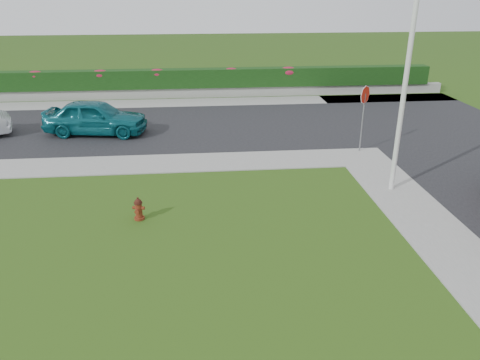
{
  "coord_description": "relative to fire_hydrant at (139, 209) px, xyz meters",
  "views": [
    {
      "loc": [
        0.43,
        -8.19,
        6.48
      ],
      "look_at": [
        1.67,
        4.99,
        0.9
      ],
      "focal_mm": 35.0,
      "sensor_mm": 36.0,
      "label": 1
    }
  ],
  "objects": [
    {
      "name": "flower_clump_f",
      "position": [
        7.51,
        16.09,
        1.12
      ],
      "size": [
        1.22,
        0.78,
        0.61
      ],
      "primitive_type": "ellipsoid",
      "color": "#B81F4A",
      "rests_on": "hedge"
    },
    {
      "name": "stop_sign",
      "position": [
        8.52,
        5.3,
        1.74
      ],
      "size": [
        0.56,
        0.53,
        2.77
      ],
      "rotation": [
        0.0,
        0.0,
        0.37
      ],
      "color": "slate",
      "rests_on": "ground"
    },
    {
      "name": "flower_clump_b",
      "position": [
        -7.55,
        16.09,
        1.14
      ],
      "size": [
        1.12,
        0.72,
        0.56
      ],
      "primitive_type": "ellipsoid",
      "color": "#B81F4A",
      "rests_on": "hedge"
    },
    {
      "name": "utility_pole",
      "position": [
        8.3,
        1.39,
        3.04
      ],
      "size": [
        0.16,
        0.16,
        6.76
      ],
      "primitive_type": "cylinder",
      "color": "silver",
      "rests_on": "ground"
    },
    {
      "name": "fire_hydrant",
      "position": [
        0.0,
        0.0,
        0.0
      ],
      "size": [
        0.37,
        0.35,
        0.71
      ],
      "rotation": [
        0.0,
        0.0,
        -0.22
      ],
      "color": "#550F0D",
      "rests_on": "ground"
    },
    {
      "name": "flower_clump_e",
      "position": [
        3.98,
        16.09,
        1.15
      ],
      "size": [
        1.07,
        0.69,
        0.53
      ],
      "primitive_type": "ellipsoid",
      "color": "#B81F4A",
      "rests_on": "hedge"
    },
    {
      "name": "street_far",
      "position": [
        -3.6,
        9.59,
        -0.32
      ],
      "size": [
        26.0,
        8.0,
        0.04
      ],
      "primitive_type": "cube",
      "color": "black",
      "rests_on": "ground"
    },
    {
      "name": "flower_clump_c",
      "position": [
        -3.82,
        16.09,
        1.14
      ],
      "size": [
        1.15,
        0.74,
        0.57
      ],
      "primitive_type": "ellipsoid",
      "color": "#B81F4A",
      "rests_on": "hedge"
    },
    {
      "name": "sedan_teal",
      "position": [
        -2.82,
        8.77,
        0.49
      ],
      "size": [
        4.84,
        2.53,
        1.57
      ],
      "primitive_type": "imported",
      "rotation": [
        0.0,
        0.0,
        1.42
      ],
      "color": "#0D5C65",
      "rests_on": "street_far"
    },
    {
      "name": "curb_corner",
      "position": [
        8.4,
        4.59,
        -0.32
      ],
      "size": [
        2.0,
        2.0,
        0.04
      ],
      "primitive_type": "cube",
      "color": "gray",
      "rests_on": "ground"
    },
    {
      "name": "sidewalk_beyond",
      "position": [
        0.4,
        14.59,
        -0.32
      ],
      "size": [
        34.0,
        2.0,
        0.04
      ],
      "primitive_type": "cube",
      "color": "gray",
      "rests_on": "ground"
    },
    {
      "name": "ground",
      "position": [
        1.4,
        -4.41,
        -0.34
      ],
      "size": [
        120.0,
        120.0,
        0.0
      ],
      "primitive_type": "plane",
      "color": "black",
      "rests_on": "ground"
    },
    {
      "name": "flower_clump_d",
      "position": [
        -0.48,
        16.09,
        1.14
      ],
      "size": [
        1.13,
        0.73,
        0.57
      ],
      "primitive_type": "ellipsoid",
      "color": "#B81F4A",
      "rests_on": "hedge"
    },
    {
      "name": "sidewalk_far",
      "position": [
        -4.6,
        4.59,
        -0.32
      ],
      "size": [
        24.0,
        2.0,
        0.04
      ],
      "primitive_type": "cube",
      "color": "gray",
      "rests_on": "ground"
    },
    {
      "name": "retaining_wall",
      "position": [
        0.4,
        16.09,
        -0.04
      ],
      "size": [
        34.0,
        0.4,
        0.6
      ],
      "primitive_type": "cube",
      "color": "gray",
      "rests_on": "ground"
    },
    {
      "name": "hedge",
      "position": [
        0.4,
        16.19,
        0.81
      ],
      "size": [
        32.0,
        0.9,
        1.1
      ],
      "primitive_type": "cube",
      "color": "black",
      "rests_on": "retaining_wall"
    }
  ]
}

